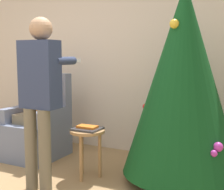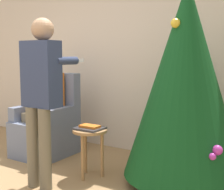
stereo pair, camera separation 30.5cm
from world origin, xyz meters
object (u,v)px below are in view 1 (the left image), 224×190
Objects in this scene: person_seated at (36,103)px; person_standing at (40,89)px; christmas_tree at (183,80)px; armchair at (39,129)px; side_stool at (87,139)px.

person_standing reaches higher than person_seated.
person_standing is (-1.18, -0.78, -0.08)m from christmas_tree.
christmas_tree is 1.22× the size of person_standing.
side_stool is at bearing -19.38° from armchair.
person_seated is (-1.88, -0.03, -0.36)m from christmas_tree.
christmas_tree reaches higher than person_seated.
person_seated is at bearing -90.00° from armchair.
armchair is (-1.88, 0.01, -0.71)m from christmas_tree.
armchair is at bearing 131.65° from person_standing.
christmas_tree is 2.01m from armchair.
christmas_tree is 3.86× the size of side_stool.
armchair is 2.05× the size of side_stool.
person_standing is 0.77m from side_stool.
person_standing is (0.70, -0.79, 0.64)m from armchair.
armchair is 0.35m from person_seated.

